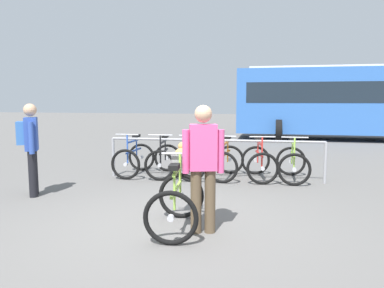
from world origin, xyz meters
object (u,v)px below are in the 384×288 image
object	(u,v)px
person_with_featured_bike	(203,163)
pedestrian_with_backpack	(30,144)
racked_bike_orange	(226,162)
racked_bike_lime	(292,163)
racked_bike_black	(164,160)
racked_bike_red	(259,162)
bus_distant	(358,99)
racked_bike_teal	(195,161)
featured_bicycle	(178,192)
racked_bike_blue	(134,159)

from	to	relation	value
person_with_featured_bike	pedestrian_with_backpack	distance (m)	3.50
racked_bike_orange	racked_bike_lime	world-z (taller)	same
racked_bike_black	person_with_featured_bike	size ratio (longest dim) A/B	0.71
racked_bike_red	bus_distant	distance (m)	9.72
racked_bike_teal	bus_distant	world-z (taller)	bus_distant
racked_bike_orange	featured_bicycle	size ratio (longest dim) A/B	0.91
racked_bike_teal	featured_bicycle	bearing A→B (deg)	-83.00
racked_bike_blue	pedestrian_with_backpack	size ratio (longest dim) A/B	0.66
racked_bike_teal	racked_bike_lime	distance (m)	2.10
racked_bike_lime	bus_distant	size ratio (longest dim) A/B	0.11
person_with_featured_bike	racked_bike_black	bearing A→B (deg)	113.64
racked_bike_teal	racked_bike_red	size ratio (longest dim) A/B	0.94
bus_distant	racked_bike_lime	bearing A→B (deg)	-110.06
racked_bike_black	racked_bike_red	distance (m)	2.10
racked_bike_black	featured_bicycle	distance (m)	3.39
racked_bike_blue	racked_bike_black	xyz separation A→B (m)	(0.70, 0.02, -0.00)
racked_bike_teal	bus_distant	bearing A→B (deg)	59.02
person_with_featured_bike	pedestrian_with_backpack	world-z (taller)	same
racked_bike_blue	pedestrian_with_backpack	world-z (taller)	pedestrian_with_backpack
featured_bicycle	pedestrian_with_backpack	xyz separation A→B (m)	(-2.92, 1.07, 0.45)
racked_bike_blue	featured_bicycle	world-z (taller)	featured_bicycle
featured_bicycle	racked_bike_black	bearing A→B (deg)	108.88
featured_bicycle	person_with_featured_bike	bearing A→B (deg)	-20.55
racked_bike_blue	racked_bike_teal	size ratio (longest dim) A/B	0.97
racked_bike_black	pedestrian_with_backpack	distance (m)	2.87
featured_bicycle	pedestrian_with_backpack	bearing A→B (deg)	159.91
racked_bike_blue	racked_bike_red	bearing A→B (deg)	1.71
racked_bike_teal	bus_distant	distance (m)	10.39
racked_bike_black	pedestrian_with_backpack	world-z (taller)	pedestrian_with_backpack
racked_bike_orange	racked_bike_lime	bearing A→B (deg)	1.71
racked_bike_lime	pedestrian_with_backpack	bearing A→B (deg)	-154.34
racked_bike_teal	racked_bike_orange	bearing A→B (deg)	1.71
racked_bike_orange	pedestrian_with_backpack	bearing A→B (deg)	-145.93
pedestrian_with_backpack	bus_distant	distance (m)	13.52
racked_bike_teal	racked_bike_red	bearing A→B (deg)	1.71
racked_bike_teal	racked_bike_orange	xyz separation A→B (m)	(0.70, 0.02, -0.00)
racked_bike_black	bus_distant	bearing A→B (deg)	55.87
racked_bike_blue	bus_distant	distance (m)	11.21
racked_bike_red	racked_bike_lime	xyz separation A→B (m)	(0.70, 0.02, 0.00)
featured_bicycle	racked_bike_red	bearing A→B (deg)	72.92
featured_bicycle	person_with_featured_bike	world-z (taller)	person_with_featured_bike
racked_bike_black	bus_distant	world-z (taller)	bus_distant
bus_distant	featured_bicycle	bearing A→B (deg)	-112.14
racked_bike_teal	featured_bicycle	distance (m)	3.25
racked_bike_blue	racked_bike_orange	xyz separation A→B (m)	(2.10, 0.06, -0.00)
racked_bike_black	racked_bike_red	size ratio (longest dim) A/B	0.97
racked_bike_orange	person_with_featured_bike	distance (m)	3.43
pedestrian_with_backpack	racked_bike_teal	bearing A→B (deg)	40.55
racked_bike_teal	racked_bike_orange	distance (m)	0.70
racked_bike_blue	bus_distant	world-z (taller)	bus_distant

